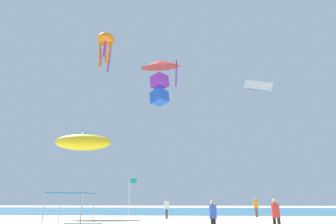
{
  "coord_description": "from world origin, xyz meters",
  "views": [
    {
      "loc": [
        0.7,
        -17.18,
        1.92
      ],
      "look_at": [
        -0.77,
        9.84,
        10.17
      ],
      "focal_mm": 30.07,
      "sensor_mm": 36.0,
      "label": 1
    }
  ],
  "objects": [
    {
      "name": "ocean_strip",
      "position": [
        0.0,
        28.46,
        0.01
      ],
      "size": [
        110.0,
        25.03,
        0.03
      ],
      "primitive_type": "cube",
      "color": "teal",
      "rests_on": "ground"
    },
    {
      "name": "person_near_tent",
      "position": [
        2.29,
        -0.52,
        1.04
      ],
      "size": [
        0.42,
        0.44,
        1.77
      ],
      "rotation": [
        0.0,
        0.0,
        1.07
      ],
      "color": "black",
      "rests_on": "ground"
    },
    {
      "name": "person_rightmost",
      "position": [
        -0.99,
        11.45,
        1.11
      ],
      "size": [
        0.45,
        0.5,
        1.89
      ],
      "rotation": [
        0.0,
        0.0,
        1.79
      ],
      "color": "#33384C",
      "rests_on": "ground"
    },
    {
      "name": "kite_octopus_orange",
      "position": [
        -6.87,
        7.24,
        16.89
      ],
      "size": [
        1.93,
        1.93,
        3.98
      ],
      "rotation": [
        0.0,
        0.0,
        1.74
      ],
      "color": "orange"
    },
    {
      "name": "banner_flag",
      "position": [
        -3.63,
        6.16,
        2.06
      ],
      "size": [
        0.61,
        0.06,
        3.39
      ],
      "color": "silver",
      "rests_on": "ground"
    },
    {
      "name": "kite_parafoil_white",
      "position": [
        11.24,
        19.69,
        16.78
      ],
      "size": [
        3.56,
        2.28,
        2.42
      ],
      "rotation": [
        0.0,
        0.0,
        5.73
      ],
      "color": "white"
    },
    {
      "name": "kite_inflatable_yellow",
      "position": [
        -10.39,
        13.13,
        7.81
      ],
      "size": [
        6.37,
        2.77,
        2.37
      ],
      "rotation": [
        0.0,
        0.0,
        0.12
      ],
      "color": "yellow"
    },
    {
      "name": "person_leftmost",
      "position": [
        8.1,
        13.73,
        1.12
      ],
      "size": [
        0.45,
        0.51,
        1.91
      ],
      "rotation": [
        0.0,
        0.0,
        1.61
      ],
      "color": "brown",
      "rests_on": "ground"
    },
    {
      "name": "canopy_tent",
      "position": [
        -8.29,
        5.75,
        2.17
      ],
      "size": [
        2.94,
        2.91,
        2.29
      ],
      "color": "#B2B2B7",
      "rests_on": "ground"
    },
    {
      "name": "kite_delta_red",
      "position": [
        -1.99,
        14.32,
        17.79
      ],
      "size": [
        5.7,
        5.74,
        4.49
      ],
      "rotation": [
        0.0,
        0.0,
        2.93
      ],
      "color": "red"
    },
    {
      "name": "person_central",
      "position": [
        5.79,
        -0.31,
        1.09
      ],
      "size": [
        0.44,
        0.46,
        1.86
      ],
      "rotation": [
        0.0,
        0.0,
        5.18
      ],
      "color": "black",
      "rests_on": "ground"
    },
    {
      "name": "kite_box_purple",
      "position": [
        -1.57,
        8.98,
        12.29
      ],
      "size": [
        2.05,
        2.02,
        3.08
      ],
      "rotation": [
        0.0,
        0.0,
        0.91
      ],
      "color": "purple"
    }
  ]
}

